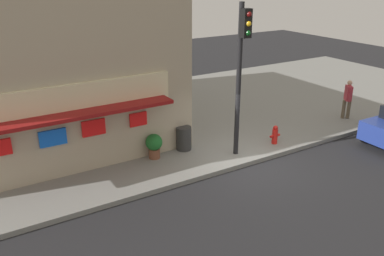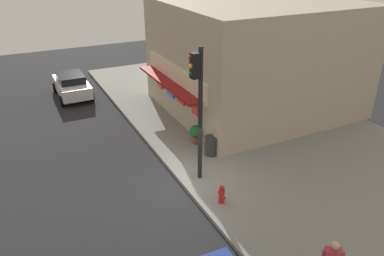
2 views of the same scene
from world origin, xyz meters
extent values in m
plane|color=#232326|center=(0.00, 0.00, 0.00)|extent=(51.67, 51.67, 0.00)
cube|color=gray|center=(0.00, 5.92, 0.08)|extent=(34.45, 11.84, 0.17)
cube|color=tan|center=(-5.64, 7.26, 3.22)|extent=(9.10, 9.81, 6.10)
cube|color=beige|center=(-5.64, 2.27, 2.79)|extent=(6.92, 0.16, 1.04)
cube|color=maroon|center=(-5.64, 1.92, 2.42)|extent=(6.55, 0.90, 0.12)
cube|color=red|center=(-7.91, 2.29, 1.66)|extent=(0.69, 0.08, 0.52)
cube|color=blue|center=(-6.33, 2.29, 1.65)|extent=(0.86, 0.08, 0.54)
cube|color=red|center=(-4.98, 2.29, 1.72)|extent=(0.80, 0.08, 0.55)
cube|color=red|center=(-3.36, 2.29, 1.71)|extent=(0.64, 0.08, 0.49)
cylinder|color=black|center=(-0.08, 0.85, 2.92)|extent=(0.18, 0.18, 5.50)
cube|color=black|center=(-0.08, 0.60, 5.00)|extent=(0.32, 0.28, 0.95)
sphere|color=maroon|center=(-0.08, 0.45, 5.30)|extent=(0.18, 0.18, 0.18)
sphere|color=yellow|center=(-0.08, 0.45, 5.00)|extent=(0.18, 0.18, 0.18)
sphere|color=#0F4C19|center=(-0.08, 0.45, 4.70)|extent=(0.18, 0.18, 0.18)
cylinder|color=red|center=(1.81, 0.79, 0.47)|extent=(0.23, 0.23, 0.60)
sphere|color=red|center=(1.81, 0.79, 0.83)|extent=(0.19, 0.19, 0.19)
cylinder|color=red|center=(1.63, 0.79, 0.50)|extent=(0.12, 0.10, 0.10)
cylinder|color=red|center=(1.98, 0.79, 0.50)|extent=(0.12, 0.10, 0.10)
cylinder|color=#2D2D2D|center=(-1.56, 2.20, 0.63)|extent=(0.59, 0.59, 0.91)
sphere|color=tan|center=(6.65, 1.31, 1.87)|extent=(0.22, 0.22, 0.22)
cylinder|color=brown|center=(-2.88, 2.08, 0.35)|extent=(0.41, 0.41, 0.37)
sphere|color=#1E6628|center=(-2.88, 2.08, 0.80)|extent=(0.61, 0.61, 0.61)
cube|color=silver|center=(-12.47, -2.01, 0.69)|extent=(3.92, 1.83, 0.74)
cube|color=black|center=(-12.47, -2.01, 1.29)|extent=(2.12, 1.53, 0.45)
cylinder|color=black|center=(-11.10, -1.10, 0.32)|extent=(0.64, 0.22, 0.64)
cylinder|color=black|center=(-11.09, -2.90, 0.32)|extent=(0.64, 0.22, 0.64)
cylinder|color=black|center=(-13.84, -1.12, 0.32)|extent=(0.64, 0.22, 0.64)
cylinder|color=black|center=(-13.83, -2.92, 0.32)|extent=(0.64, 0.22, 0.64)
camera|label=1|loc=(-8.80, -10.25, 6.67)|focal=38.16mm
camera|label=2|loc=(11.77, -5.40, 8.91)|focal=35.51mm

